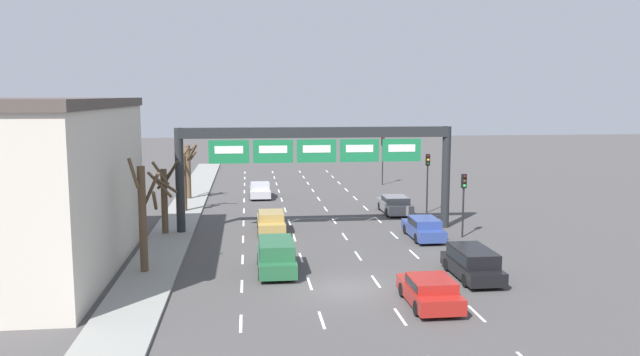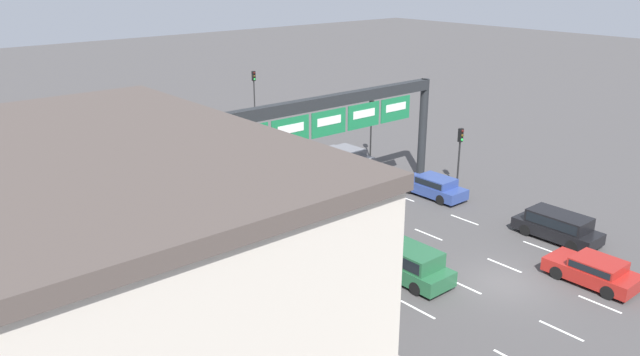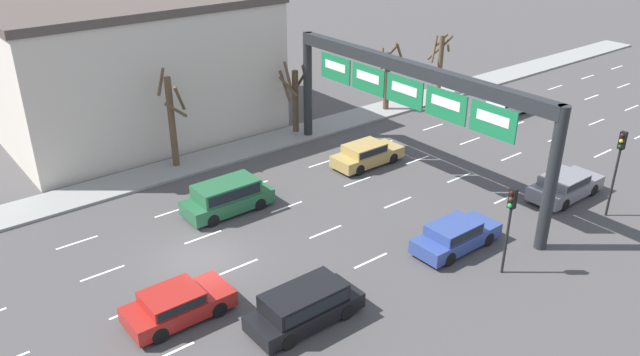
# 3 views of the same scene
# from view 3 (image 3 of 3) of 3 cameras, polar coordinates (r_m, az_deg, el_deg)

# --- Properties ---
(ground_plane) EXTENTS (220.00, 220.00, 0.00)m
(ground_plane) POSITION_cam_3_polar(r_m,az_deg,el_deg) (29.36, -10.80, -7.26)
(ground_plane) COLOR #474444
(sidewalk_left) EXTENTS (2.80, 110.00, 0.15)m
(sidewalk_left) POSITION_cam_3_polar(r_m,az_deg,el_deg) (37.21, -17.90, -0.58)
(sidewalk_left) COLOR gray
(sidewalk_left) RESTS_ON ground_plane
(lane_dashes) EXTENTS (10.02, 67.00, 0.01)m
(lane_dashes) POSITION_cam_3_polar(r_m,az_deg,el_deg) (36.51, 8.10, -0.15)
(lane_dashes) COLOR white
(lane_dashes) RESTS_ON ground_plane
(sign_gantry) EXTENTS (18.68, 0.70, 7.05)m
(sign_gantry) POSITION_cam_3_polar(r_m,az_deg,el_deg) (34.18, 8.10, 7.94)
(sign_gantry) COLOR #232628
(sign_gantry) RESTS_ON ground_plane
(building_near) EXTENTS (12.24, 17.25, 9.02)m
(building_near) POSITION_cam_3_polar(r_m,az_deg,el_deg) (44.16, -16.76, 9.84)
(building_near) COLOR beige
(building_near) RESTS_ON ground_plane
(car_silver) EXTENTS (1.85, 4.13, 1.39)m
(car_silver) POSITION_cam_3_polar(r_m,az_deg,el_deg) (48.26, 16.58, 6.44)
(car_silver) COLOR #B7B7BC
(car_silver) RESTS_ON ground_plane
(car_red) EXTENTS (1.99, 4.21, 1.31)m
(car_red) POSITION_cam_3_polar(r_m,az_deg,el_deg) (25.55, -12.97, -11.13)
(car_red) COLOR maroon
(car_red) RESTS_ON ground_plane
(suv_green) EXTENTS (1.94, 4.68, 1.69)m
(suv_green) POSITION_cam_3_polar(r_m,az_deg,el_deg) (32.67, -8.50, -1.59)
(suv_green) COLOR #235B38
(suv_green) RESTS_ON ground_plane
(suv_black) EXTENTS (1.88, 4.66, 1.55)m
(suv_black) POSITION_cam_3_polar(r_m,az_deg,el_deg) (24.62, -1.42, -11.47)
(suv_black) COLOR black
(suv_black) RESTS_ON ground_plane
(car_blue) EXTENTS (1.80, 4.59, 1.38)m
(car_blue) POSITION_cam_3_polar(r_m,az_deg,el_deg) (29.90, 12.27, -5.09)
(car_blue) COLOR navy
(car_blue) RESTS_ON ground_plane
(car_gold) EXTENTS (1.83, 4.55, 1.42)m
(car_gold) POSITION_cam_3_polar(r_m,az_deg,el_deg) (37.83, 4.26, 2.24)
(car_gold) COLOR #A88947
(car_gold) RESTS_ON ground_plane
(car_grey) EXTENTS (1.95, 4.66, 1.37)m
(car_grey) POSITION_cam_3_polar(r_m,az_deg,el_deg) (36.39, 21.49, -0.61)
(car_grey) COLOR slate
(car_grey) RESTS_ON ground_plane
(traffic_light_near_gantry) EXTENTS (0.30, 0.35, 4.64)m
(traffic_light_near_gantry) POSITION_cam_3_polar(r_m,az_deg,el_deg) (34.26, 25.64, 1.75)
(traffic_light_near_gantry) COLOR black
(traffic_light_near_gantry) RESTS_ON ground_plane
(traffic_light_far_end) EXTENTS (0.30, 0.35, 4.14)m
(traffic_light_far_end) POSITION_cam_3_polar(r_m,az_deg,el_deg) (27.57, 16.99, -3.12)
(traffic_light_far_end) COLOR black
(traffic_light_far_end) RESTS_ON ground_plane
(tree_bare_closest) EXTENTS (1.68, 1.68, 5.88)m
(tree_bare_closest) POSITION_cam_3_polar(r_m,az_deg,el_deg) (37.55, -13.38, 5.34)
(tree_bare_closest) COLOR brown
(tree_bare_closest) RESTS_ON sidewalk_left
(tree_bare_second) EXTENTS (1.77, 1.80, 4.74)m
(tree_bare_second) POSITION_cam_3_polar(r_m,az_deg,el_deg) (51.14, 10.93, 10.55)
(tree_bare_second) COLOR brown
(tree_bare_second) RESTS_ON sidewalk_left
(tree_bare_third) EXTENTS (1.92, 1.88, 5.30)m
(tree_bare_third) POSITION_cam_3_polar(r_m,az_deg,el_deg) (46.74, 6.22, 9.31)
(tree_bare_third) COLOR brown
(tree_bare_third) RESTS_ON sidewalk_left
(tree_bare_furthest) EXTENTS (2.02, 2.03, 4.82)m
(tree_bare_furthest) POSITION_cam_3_polar(r_m,az_deg,el_deg) (42.03, -2.33, 7.58)
(tree_bare_furthest) COLOR brown
(tree_bare_furthest) RESTS_ON sidewalk_left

